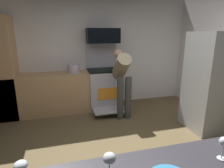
{
  "coord_description": "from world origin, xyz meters",
  "views": [
    {
      "loc": [
        -0.66,
        -2.25,
        1.77
      ],
      "look_at": [
        0.02,
        0.3,
        1.05
      ],
      "focal_mm": 29.94,
      "sensor_mm": 36.0,
      "label": 1
    }
  ],
  "objects_px": {
    "refrigerator": "(214,82)",
    "wine_glass_extra": "(21,166)",
    "oven_range": "(104,87)",
    "person_cook": "(122,77)",
    "wine_glass_mid": "(109,159)",
    "microwave": "(103,36)",
    "stock_pot": "(74,69)",
    "wine_glass_far": "(224,143)"
  },
  "relations": [
    {
      "from": "person_cook",
      "to": "stock_pot",
      "type": "distance_m",
      "value": 1.12
    },
    {
      "from": "refrigerator",
      "to": "oven_range",
      "type": "bearing_deg",
      "value": 139.46
    },
    {
      "from": "person_cook",
      "to": "wine_glass_mid",
      "type": "distance_m",
      "value": 2.9
    },
    {
      "from": "oven_range",
      "to": "wine_glass_extra",
      "type": "height_order",
      "value": "oven_range"
    },
    {
      "from": "wine_glass_mid",
      "to": "microwave",
      "type": "bearing_deg",
      "value": 78.13
    },
    {
      "from": "microwave",
      "to": "wine_glass_extra",
      "type": "bearing_deg",
      "value": -110.45
    },
    {
      "from": "oven_range",
      "to": "wine_glass_far",
      "type": "bearing_deg",
      "value": -88.07
    },
    {
      "from": "oven_range",
      "to": "person_cook",
      "type": "bearing_deg",
      "value": -63.99
    },
    {
      "from": "refrigerator",
      "to": "wine_glass_extra",
      "type": "distance_m",
      "value": 3.42
    },
    {
      "from": "oven_range",
      "to": "microwave",
      "type": "bearing_deg",
      "value": 90.0
    },
    {
      "from": "wine_glass_far",
      "to": "wine_glass_mid",
      "type": "bearing_deg",
      "value": 177.62
    },
    {
      "from": "microwave",
      "to": "wine_glass_mid",
      "type": "bearing_deg",
      "value": -101.87
    },
    {
      "from": "refrigerator",
      "to": "person_cook",
      "type": "relative_size",
      "value": 1.25
    },
    {
      "from": "stock_pot",
      "to": "refrigerator",
      "type": "bearing_deg",
      "value": -31.67
    },
    {
      "from": "wine_glass_mid",
      "to": "wine_glass_extra",
      "type": "height_order",
      "value": "wine_glass_mid"
    },
    {
      "from": "oven_range",
      "to": "wine_glass_extra",
      "type": "bearing_deg",
      "value": -111.0
    },
    {
      "from": "person_cook",
      "to": "wine_glass_extra",
      "type": "height_order",
      "value": "person_cook"
    },
    {
      "from": "wine_glass_mid",
      "to": "wine_glass_far",
      "type": "relative_size",
      "value": 1.02
    },
    {
      "from": "refrigerator",
      "to": "stock_pot",
      "type": "xyz_separation_m",
      "value": [
        -2.45,
        1.51,
        0.1
      ]
    },
    {
      "from": "microwave",
      "to": "wine_glass_far",
      "type": "bearing_deg",
      "value": -88.13
    },
    {
      "from": "oven_range",
      "to": "refrigerator",
      "type": "relative_size",
      "value": 0.86
    },
    {
      "from": "wine_glass_extra",
      "to": "stock_pot",
      "type": "xyz_separation_m",
      "value": [
        0.52,
        3.19,
        -0.02
      ]
    },
    {
      "from": "wine_glass_mid",
      "to": "stock_pot",
      "type": "distance_m",
      "value": 3.29
    },
    {
      "from": "oven_range",
      "to": "microwave",
      "type": "xyz_separation_m",
      "value": [
        0.0,
        0.09,
        1.2
      ]
    },
    {
      "from": "microwave",
      "to": "wine_glass_far",
      "type": "relative_size",
      "value": 4.28
    },
    {
      "from": "stock_pot",
      "to": "wine_glass_far",
      "type": "bearing_deg",
      "value": -76.32
    },
    {
      "from": "microwave",
      "to": "person_cook",
      "type": "xyz_separation_m",
      "value": [
        0.27,
        -0.64,
        -0.84
      ]
    },
    {
      "from": "wine_glass_extra",
      "to": "person_cook",
      "type": "bearing_deg",
      "value": 60.53
    },
    {
      "from": "microwave",
      "to": "refrigerator",
      "type": "xyz_separation_m",
      "value": [
        1.75,
        -1.59,
        -0.82
      ]
    },
    {
      "from": "microwave",
      "to": "wine_glass_extra",
      "type": "xyz_separation_m",
      "value": [
        -1.22,
        -3.27,
        -0.7
      ]
    },
    {
      "from": "person_cook",
      "to": "wine_glass_extra",
      "type": "distance_m",
      "value": 3.03
    },
    {
      "from": "microwave",
      "to": "wine_glass_far",
      "type": "height_order",
      "value": "microwave"
    },
    {
      "from": "oven_range",
      "to": "wine_glass_far",
      "type": "xyz_separation_m",
      "value": [
        0.11,
        -3.31,
        0.52
      ]
    },
    {
      "from": "wine_glass_far",
      "to": "stock_pot",
      "type": "distance_m",
      "value": 3.42
    },
    {
      "from": "refrigerator",
      "to": "stock_pot",
      "type": "relative_size",
      "value": 6.64
    },
    {
      "from": "person_cook",
      "to": "wine_glass_far",
      "type": "relative_size",
      "value": 8.34
    },
    {
      "from": "person_cook",
      "to": "stock_pot",
      "type": "xyz_separation_m",
      "value": [
        -0.96,
        0.56,
        0.12
      ]
    },
    {
      "from": "wine_glass_far",
      "to": "wine_glass_extra",
      "type": "xyz_separation_m",
      "value": [
        -1.33,
        0.13,
        -0.01
      ]
    },
    {
      "from": "oven_range",
      "to": "wine_glass_extra",
      "type": "relative_size",
      "value": 10.32
    },
    {
      "from": "oven_range",
      "to": "stock_pot",
      "type": "relative_size",
      "value": 5.72
    },
    {
      "from": "microwave",
      "to": "wine_glass_mid",
      "type": "height_order",
      "value": "microwave"
    },
    {
      "from": "wine_glass_extra",
      "to": "microwave",
      "type": "bearing_deg",
      "value": 69.55
    }
  ]
}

